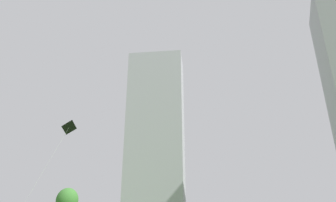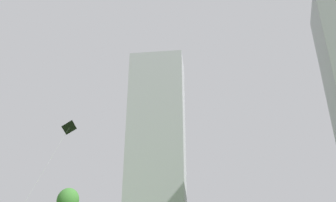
{
  "view_description": "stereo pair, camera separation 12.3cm",
  "coord_description": "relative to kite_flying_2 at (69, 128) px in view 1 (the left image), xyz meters",
  "views": [
    {
      "loc": [
        9.12,
        -11.95,
        2.13
      ],
      "look_at": [
        -1.94,
        13.99,
        13.66
      ],
      "focal_mm": 32.39,
      "sensor_mm": 36.0,
      "label": 1
    },
    {
      "loc": [
        9.24,
        -11.9,
        2.13
      ],
      "look_at": [
        -1.94,
        13.99,
        13.66
      ],
      "focal_mm": 32.39,
      "sensor_mm": 36.0,
      "label": 2
    }
  ],
  "objects": [
    {
      "name": "kite_flying_2",
      "position": [
        0.0,
        0.0,
        0.0
      ],
      "size": [
        5.1,
        2.43,
        10.56
      ],
      "color": "silver",
      "rests_on": "ground"
    },
    {
      "name": "park_tree_0",
      "position": [
        -17.01,
        20.7,
        -4.42
      ],
      "size": [
        3.53,
        3.53,
        7.74
      ],
      "color": "brown",
      "rests_on": "ground"
    },
    {
      "name": "distant_highrise_1",
      "position": [
        -35.51,
        92.71,
        26.83
      ],
      "size": [
        27.2,
        22.42,
        73.9
      ],
      "primitive_type": "cube",
      "rotation": [
        0.0,
        0.0,
        0.29
      ],
      "color": "#939399",
      "rests_on": "ground"
    }
  ]
}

